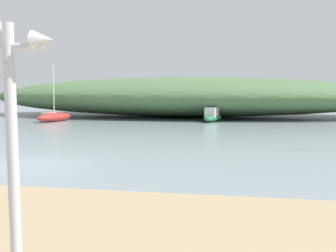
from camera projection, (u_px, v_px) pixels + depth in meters
ground_plane at (29, 165)px, 13.51m from camera, size 120.00×120.00×0.00m
distant_hill at (185, 97)px, 39.50m from camera, size 42.05×15.64×4.03m
motorboat_outer_mooring at (213, 116)px, 32.33m from camera, size 2.01×3.88×1.24m
sailboat_by_sandbar at (54, 117)px, 32.34m from camera, size 2.26×3.97×4.97m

